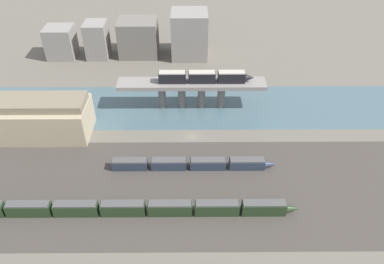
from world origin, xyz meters
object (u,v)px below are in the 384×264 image
object	(u,v)px
train_yard_near	(104,208)
train_yard_mid	(193,164)
warehouse_building	(44,117)
train_on_bridge	(205,77)

from	to	relation	value
train_yard_near	train_yard_mid	distance (m)	29.41
train_yard_near	warehouse_building	world-z (taller)	warehouse_building
train_on_bridge	train_yard_near	size ratio (longest dim) A/B	0.33
train_on_bridge	train_yard_mid	xyz separation A→B (m)	(-4.53, -33.47, -10.86)
warehouse_building	train_yard_mid	bearing A→B (deg)	-19.82
train_yard_mid	warehouse_building	world-z (taller)	warehouse_building
train_on_bridge	train_yard_mid	world-z (taller)	train_on_bridge
train_on_bridge	warehouse_building	distance (m)	56.18
train_yard_near	warehouse_building	size ratio (longest dim) A/B	3.47
train_yard_mid	warehouse_building	distance (m)	52.35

